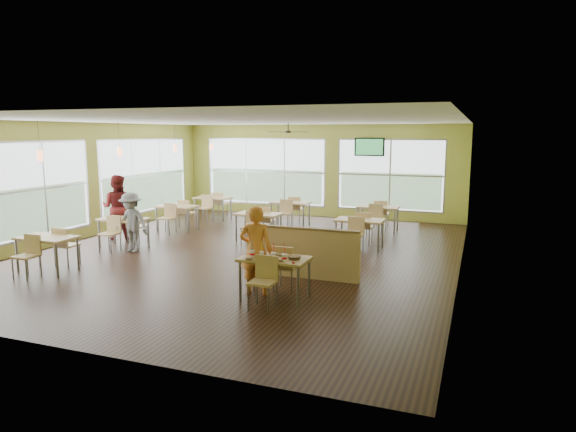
# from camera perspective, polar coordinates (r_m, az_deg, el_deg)

# --- Properties ---
(room) EXTENTS (12.00, 12.04, 3.20)m
(room) POSITION_cam_1_polar(r_m,az_deg,el_deg) (12.39, -4.87, 3.11)
(room) COLOR black
(room) RESTS_ON ground
(window_bays) EXTENTS (9.24, 10.24, 2.38)m
(window_bays) POSITION_cam_1_polar(r_m,az_deg,el_deg) (16.34, -8.64, 4.08)
(window_bays) COLOR white
(window_bays) RESTS_ON room
(main_table) EXTENTS (1.22, 1.52, 0.87)m
(main_table) POSITION_cam_1_polar(r_m,az_deg,el_deg) (9.06, -1.48, -5.36)
(main_table) COLOR tan
(main_table) RESTS_ON floor
(half_wall_divider) EXTENTS (2.40, 0.14, 1.04)m
(half_wall_divider) POSITION_cam_1_polar(r_m,az_deg,el_deg) (10.41, 1.53, -4.05)
(half_wall_divider) COLOR tan
(half_wall_divider) RESTS_ON floor
(dining_tables) EXTENTS (6.92, 8.72, 0.87)m
(dining_tables) POSITION_cam_1_polar(r_m,az_deg,el_deg) (14.50, -5.67, 0.13)
(dining_tables) COLOR tan
(dining_tables) RESTS_ON floor
(pendant_lights) EXTENTS (0.11, 7.31, 0.86)m
(pendant_lights) POSITION_cam_1_polar(r_m,az_deg,el_deg) (14.55, -15.30, 7.09)
(pendant_lights) COLOR #2D2119
(pendant_lights) RESTS_ON ceiling
(ceiling_fan) EXTENTS (1.25, 1.25, 0.29)m
(ceiling_fan) POSITION_cam_1_polar(r_m,az_deg,el_deg) (15.09, 0.01, 9.35)
(ceiling_fan) COLOR #2D2119
(ceiling_fan) RESTS_ON ceiling
(tv_backwall) EXTENTS (1.00, 0.07, 0.60)m
(tv_backwall) POSITION_cam_1_polar(r_m,az_deg,el_deg) (17.38, 9.04, 7.59)
(tv_backwall) COLOR black
(tv_backwall) RESTS_ON wall_back
(man_plaid) EXTENTS (0.69, 0.55, 1.64)m
(man_plaid) POSITION_cam_1_polar(r_m,az_deg,el_deg) (9.28, -3.60, -3.84)
(man_plaid) COLOR #CC4016
(man_plaid) RESTS_ON floor
(patron_maroon) EXTENTS (1.02, 0.88, 1.78)m
(patron_maroon) POSITION_cam_1_polar(r_m,az_deg,el_deg) (14.83, -18.42, 0.92)
(patron_maroon) COLOR #5B1717
(patron_maroon) RESTS_ON floor
(patron_grey) EXTENTS (0.99, 0.61, 1.48)m
(patron_grey) POSITION_cam_1_polar(r_m,az_deg,el_deg) (13.19, -17.01, -0.67)
(patron_grey) COLOR slate
(patron_grey) RESTS_ON floor
(cup_blue) EXTENTS (0.10, 0.10, 0.36)m
(cup_blue) POSITION_cam_1_polar(r_m,az_deg,el_deg) (9.03, -4.01, -4.19)
(cup_blue) COLOR white
(cup_blue) RESTS_ON main_table
(cup_yellow) EXTENTS (0.09, 0.09, 0.33)m
(cup_yellow) POSITION_cam_1_polar(r_m,az_deg,el_deg) (8.95, -2.94, -4.34)
(cup_yellow) COLOR white
(cup_yellow) RESTS_ON main_table
(cup_red_near) EXTENTS (0.09, 0.09, 0.34)m
(cup_red_near) POSITION_cam_1_polar(r_m,az_deg,el_deg) (8.86, -1.60, -4.45)
(cup_red_near) COLOR white
(cup_red_near) RESTS_ON main_table
(cup_red_far) EXTENTS (0.10, 0.10, 0.36)m
(cup_red_far) POSITION_cam_1_polar(r_m,az_deg,el_deg) (8.72, -0.40, -4.65)
(cup_red_far) COLOR white
(cup_red_far) RESTS_ON main_table
(food_basket) EXTENTS (0.24, 0.24, 0.05)m
(food_basket) POSITION_cam_1_polar(r_m,az_deg,el_deg) (8.91, 0.68, -4.62)
(food_basket) COLOR black
(food_basket) RESTS_ON main_table
(ketchup_cup) EXTENTS (0.06, 0.06, 0.02)m
(ketchup_cup) POSITION_cam_1_polar(r_m,az_deg,el_deg) (8.63, 0.60, -5.21)
(ketchup_cup) COLOR #A92B17
(ketchup_cup) RESTS_ON main_table
(wrapper_left) EXTENTS (0.15, 0.14, 0.04)m
(wrapper_left) POSITION_cam_1_polar(r_m,az_deg,el_deg) (8.90, -4.38, -4.74)
(wrapper_left) COLOR olive
(wrapper_left) RESTS_ON main_table
(wrapper_mid) EXTENTS (0.24, 0.23, 0.05)m
(wrapper_mid) POSITION_cam_1_polar(r_m,az_deg,el_deg) (9.16, -1.03, -4.28)
(wrapper_mid) COLOR olive
(wrapper_mid) RESTS_ON main_table
(wrapper_right) EXTENTS (0.17, 0.15, 0.04)m
(wrapper_right) POSITION_cam_1_polar(r_m,az_deg,el_deg) (8.76, -0.89, -4.94)
(wrapper_right) COLOR olive
(wrapper_right) RESTS_ON main_table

